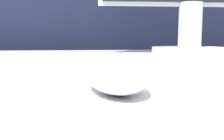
{
  "coord_description": "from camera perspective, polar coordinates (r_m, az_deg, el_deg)",
  "views": [
    {
      "loc": [
        -0.05,
        -0.48,
        0.77
      ],
      "look_at": [
        -0.02,
        -0.17,
        0.73
      ],
      "focal_mm": 42.0,
      "sensor_mm": 36.0,
      "label": 1
    }
  ],
  "objects": [
    {
      "name": "keyboard",
      "position": [
        0.49,
        -14.05,
        1.84
      ],
      "size": [
        0.4,
        0.18,
        0.02
      ],
      "rotation": [
        0.0,
        0.0,
        -0.17
      ],
      "color": "white",
      "rests_on": "desk"
    },
    {
      "name": "partition_panel",
      "position": [
        1.19,
        -3.25,
        -4.2
      ],
      "size": [
        5.0,
        0.03,
        1.05
      ],
      "color": "black",
      "rests_on": "ground_plane"
    },
    {
      "name": "computer_mouse_near",
      "position": [
        0.27,
        0.68,
        -1.29
      ],
      "size": [
        0.07,
        0.12,
        0.03
      ],
      "rotation": [
        0.0,
        0.0,
        0.13
      ],
      "color": "white",
      "rests_on": "desk"
    }
  ]
}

